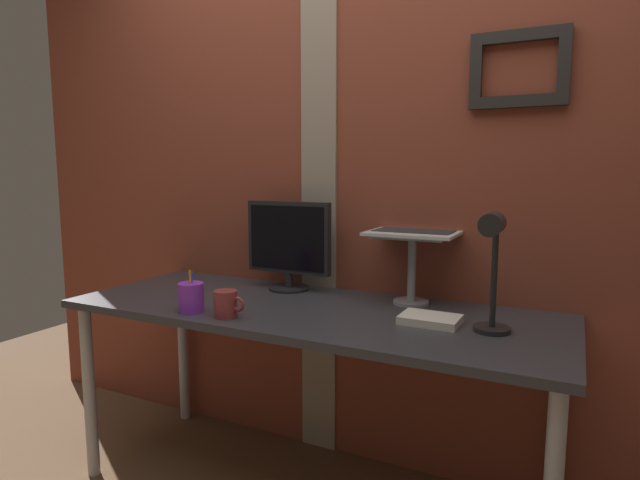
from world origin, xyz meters
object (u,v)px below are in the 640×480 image
Objects in this scene: pen_cup at (191,297)px; coffee_mug at (226,304)px; laptop at (419,217)px; desk_lamp at (492,260)px; monitor at (288,242)px.

pen_cup reaches higher than coffee_mug.
laptop is 0.86× the size of desk_lamp.
laptop is at bearing 133.03° from desk_lamp.
desk_lamp is 3.21× the size of coffee_mug.
desk_lamp reaches higher than pen_cup.
desk_lamp reaches higher than monitor.
laptop is 0.51m from desk_lamp.
pen_cup is 0.16m from coffee_mug.
monitor is 0.58m from laptop.
laptop is 0.83m from coffee_mug.
laptop is (0.56, 0.08, 0.13)m from monitor.
monitor is 3.21× the size of coffee_mug.
monitor is 1.00× the size of desk_lamp.
pen_cup is at bearing -169.19° from desk_lamp.
monitor is 2.45× the size of pen_cup.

